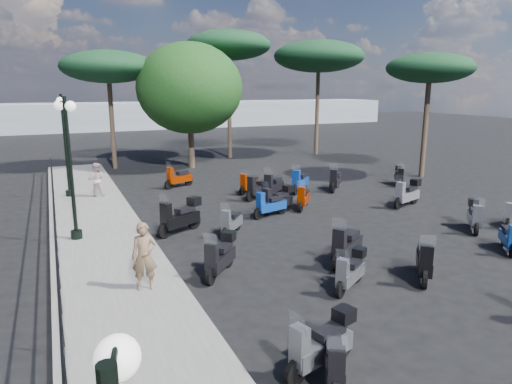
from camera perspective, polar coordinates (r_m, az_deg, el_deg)
name	(u,v)px	position (r m, az deg, el deg)	size (l,w,h in m)	color
ground	(324,242)	(14.83, 8.50, -6.22)	(120.00, 120.00, 0.00)	black
sidewalk	(101,239)	(15.53, -18.80, -5.60)	(3.00, 30.00, 0.15)	slate
railing	(55,221)	(15.06, -23.87, -3.34)	(0.04, 26.04, 1.10)	black
lamp_post_1	(70,160)	(15.07, -22.26, 3.75)	(0.59, 1.27, 4.43)	black
lamp_post_2	(65,139)	(21.34, -22.78, 6.14)	(0.43, 1.29, 4.41)	black
woman	(144,256)	(11.11, -13.77, -7.83)	(0.60, 0.39, 1.63)	brown
pedestrian_far	(96,180)	(21.13, -19.35, 1.47)	(0.72, 0.56, 1.48)	#C7A7A7
scooter_0	(321,345)	(8.38, 8.14, -18.41)	(1.62, 0.72, 1.32)	black
scooter_1	(334,362)	(8.14, 9.74, -20.25)	(0.86, 1.33, 1.18)	black
scooter_2	(220,257)	(12.06, -4.49, -8.10)	(1.27, 1.36, 1.35)	black
scooter_3	(231,223)	(15.21, -3.12, -3.89)	(1.13, 1.21, 1.24)	black
scooter_4	(180,217)	(15.59, -9.47, -3.13)	(1.72, 1.08, 1.49)	black
scooter_5	(178,178)	(22.75, -9.68, 1.72)	(1.60, 0.86, 1.35)	black
scooter_7	(350,272)	(11.50, 11.72, -9.75)	(1.34, 0.94, 1.20)	black
scooter_8	(346,246)	(13.02, 11.21, -6.68)	(1.61, 1.17, 1.49)	black
scooter_9	(277,201)	(17.81, 2.68, -1.08)	(1.67, 0.80, 1.37)	black
scooter_10	(259,189)	(20.05, 0.37, 0.43)	(1.61, 0.93, 1.38)	black
scooter_11	(273,187)	(20.35, 2.17, 0.69)	(1.47, 1.28, 1.46)	black
scooter_14	(424,262)	(12.57, 20.30, -8.18)	(1.23, 1.37, 1.38)	black
scooter_15	(270,205)	(17.34, 1.75, -1.68)	(1.60, 0.67, 1.30)	black
scooter_16	(303,198)	(18.56, 5.95, -0.79)	(1.12, 1.27, 1.27)	black
scooter_17	(250,184)	(21.24, -0.81, 1.00)	(1.38, 0.91, 1.24)	black
scooter_20	(509,238)	(15.69, 29.07, -5.07)	(1.06, 1.22, 1.21)	black
scooter_21	(475,217)	(17.40, 25.66, -2.81)	(1.22, 1.31, 1.30)	black
scooter_22	(335,180)	(22.09, 9.89, 1.43)	(1.28, 1.36, 1.41)	black
scooter_23	(300,182)	(21.46, 5.51, 1.27)	(1.43, 1.30, 1.45)	black
scooter_27	(512,215)	(18.52, 29.39, -2.55)	(1.41, 0.77, 1.20)	black
scooter_28	(407,194)	(19.84, 18.38, -0.23)	(1.72, 0.82, 1.41)	black
scooter_29	(399,176)	(24.03, 17.44, 1.88)	(1.01, 1.32, 1.21)	black
broadleaf_tree	(190,88)	(27.86, -8.31, 12.70)	(6.28, 6.28, 7.44)	#38281E
pine_0	(229,46)	(31.82, -3.45, 17.81)	(5.68, 5.68, 8.55)	#38281E
pine_1	(319,57)	(33.45, 7.85, 16.42)	(6.34, 6.34, 8.04)	#38281E
pine_2	(108,67)	(28.69, -18.00, 14.62)	(5.40, 5.40, 6.93)	#38281E
pine_3	(430,69)	(26.42, 20.93, 14.20)	(4.54, 4.54, 6.61)	#38281E
distant_hills	(120,116)	(57.35, -16.69, 9.13)	(70.00, 8.00, 3.00)	gray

